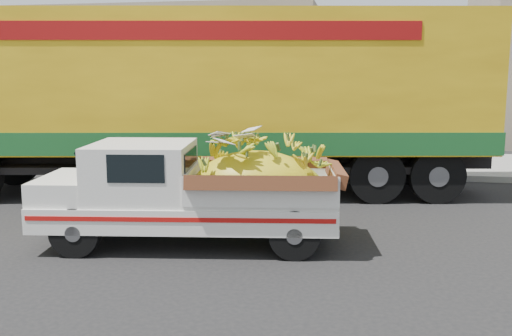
# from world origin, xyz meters

# --- Properties ---
(ground) EXTENTS (100.00, 100.00, 0.00)m
(ground) POSITION_xyz_m (0.00, 0.00, 0.00)
(ground) COLOR black
(ground) RESTS_ON ground
(curb) EXTENTS (60.00, 0.25, 0.15)m
(curb) POSITION_xyz_m (0.00, 6.60, 0.07)
(curb) COLOR gray
(curb) RESTS_ON ground
(sidewalk) EXTENTS (60.00, 4.00, 0.14)m
(sidewalk) POSITION_xyz_m (0.00, 8.70, 0.07)
(sidewalk) COLOR gray
(sidewalk) RESTS_ON ground
(building_left) EXTENTS (18.00, 6.00, 5.00)m
(building_left) POSITION_xyz_m (-8.00, 14.60, 2.50)
(building_left) COLOR gray
(building_left) RESTS_ON ground
(pickup_truck) EXTENTS (4.55, 2.18, 1.53)m
(pickup_truck) POSITION_xyz_m (0.42, 0.48, 0.82)
(pickup_truck) COLOR black
(pickup_truck) RESTS_ON ground
(semi_trailer) EXTENTS (12.08, 4.63, 3.80)m
(semi_trailer) POSITION_xyz_m (-0.65, 4.16, 2.12)
(semi_trailer) COLOR black
(semi_trailer) RESTS_ON ground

